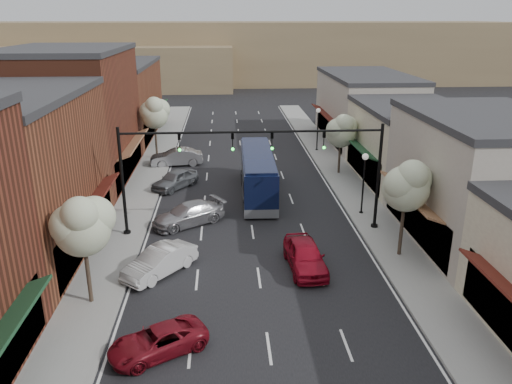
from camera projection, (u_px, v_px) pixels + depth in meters
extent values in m
plane|color=black|center=(262.00, 298.00, 24.76)|extent=(160.00, 160.00, 0.00)
cube|color=gray|center=(145.00, 182.00, 41.63)|extent=(2.80, 73.00, 0.15)
cube|color=gray|center=(343.00, 178.00, 42.64)|extent=(2.80, 73.00, 0.15)
cube|color=gray|center=(162.00, 182.00, 41.71)|extent=(0.25, 73.00, 0.17)
cube|color=gray|center=(327.00, 179.00, 42.56)|extent=(0.25, 73.00, 0.17)
cube|color=brown|center=(1.00, 180.00, 28.04)|extent=(9.00, 14.00, 9.00)
cube|color=black|center=(83.00, 225.00, 29.26)|extent=(0.60, 11.90, 2.60)
cube|color=#531A13|center=(94.00, 201.00, 28.80)|extent=(1.07, 9.80, 0.49)
cube|color=#612C1B|center=(71.00, 118.00, 40.96)|extent=(9.00, 14.00, 10.50)
cube|color=#2D2D30|center=(62.00, 50.00, 39.14)|extent=(9.20, 14.10, 0.40)
cube|color=black|center=(126.00, 160.00, 42.43)|extent=(0.60, 11.90, 2.60)
cube|color=#936443|center=(134.00, 143.00, 41.97)|extent=(1.07, 9.80, 0.49)
cube|color=brown|center=(112.00, 102.00, 56.42)|extent=(9.00, 18.00, 8.00)
cube|color=#2D2D30|center=(109.00, 64.00, 55.02)|extent=(9.20, 18.10, 0.40)
cube|color=black|center=(151.00, 122.00, 57.48)|extent=(0.60, 15.30, 2.60)
cube|color=#183E23|center=(157.00, 109.00, 57.03)|extent=(1.07, 12.60, 0.49)
cube|color=#ADA294|center=(483.00, 182.00, 29.98)|extent=(8.00, 12.00, 7.50)
cube|color=#2D2D30|center=(494.00, 117.00, 28.66)|extent=(8.20, 12.10, 0.40)
cube|color=black|center=(419.00, 217.00, 30.47)|extent=(0.60, 10.20, 2.60)
cube|color=#936443|center=(409.00, 194.00, 29.93)|extent=(1.07, 8.40, 0.49)
cube|color=beige|center=(411.00, 146.00, 41.52)|extent=(8.00, 12.00, 6.00)
cube|color=#2D2D30|center=(415.00, 107.00, 40.45)|extent=(8.20, 12.10, 0.40)
cube|color=black|center=(366.00, 163.00, 41.76)|extent=(0.60, 10.20, 2.60)
cube|color=#183E23|center=(358.00, 145.00, 41.21)|extent=(1.07, 8.40, 0.49)
cube|color=#ADA294|center=(366.00, 110.00, 54.52)|extent=(8.00, 16.00, 7.00)
cube|color=#2D2D30|center=(368.00, 75.00, 53.29)|extent=(8.20, 16.10, 0.40)
cube|color=black|center=(331.00, 127.00, 54.93)|extent=(0.60, 13.60, 2.60)
cube|color=#531A13|center=(325.00, 114.00, 54.38)|extent=(1.07, 11.20, 0.49)
cube|color=#7A6647|center=(231.00, 51.00, 107.42)|extent=(120.00, 30.00, 12.00)
cube|color=#7A6647|center=(101.00, 67.00, 95.29)|extent=(50.00, 20.00, 8.00)
cylinder|color=black|center=(374.00, 227.00, 32.71)|extent=(0.44, 0.44, 0.30)
cylinder|color=black|center=(378.00, 178.00, 31.60)|extent=(0.20, 0.20, 7.00)
cylinder|color=black|center=(318.00, 131.00, 30.32)|extent=(8.00, 0.14, 0.14)
imported|color=black|center=(324.00, 140.00, 30.54)|extent=(0.18, 0.46, 1.10)
sphere|color=#19E533|center=(324.00, 148.00, 30.57)|extent=(0.18, 0.18, 0.18)
imported|color=black|center=(272.00, 141.00, 30.35)|extent=(0.18, 0.46, 1.10)
sphere|color=#19E533|center=(272.00, 148.00, 30.38)|extent=(0.18, 0.18, 0.18)
cylinder|color=black|center=(127.00, 233.00, 31.75)|extent=(0.44, 0.44, 0.30)
cylinder|color=black|center=(123.00, 183.00, 30.63)|extent=(0.20, 0.20, 7.00)
cylinder|color=black|center=(186.00, 133.00, 29.84)|extent=(8.00, 0.14, 0.14)
imported|color=black|center=(179.00, 143.00, 30.01)|extent=(0.18, 0.46, 1.10)
sphere|color=#19E533|center=(180.00, 150.00, 30.04)|extent=(0.18, 0.18, 0.18)
imported|color=black|center=(233.00, 142.00, 30.21)|extent=(0.18, 0.46, 1.10)
sphere|color=#19E533|center=(233.00, 149.00, 30.23)|extent=(0.18, 0.18, 0.18)
cylinder|color=#47382B|center=(402.00, 227.00, 28.40)|extent=(0.20, 0.20, 3.71)
sphere|color=#BCC799|center=(406.00, 189.00, 27.62)|extent=(2.60, 2.60, 2.60)
sphere|color=#BCC799|center=(414.00, 179.00, 27.78)|extent=(2.00, 2.00, 2.00)
sphere|color=#BCC799|center=(401.00, 184.00, 27.20)|extent=(1.90, 1.90, 1.90)
sphere|color=#BCC799|center=(413.00, 175.00, 26.85)|extent=(1.70, 1.70, 1.70)
cylinder|color=#47382B|center=(339.00, 156.00, 43.51)|extent=(0.20, 0.20, 3.33)
sphere|color=#BCC799|center=(341.00, 133.00, 42.82)|extent=(2.60, 2.60, 2.60)
sphere|color=#BCC799|center=(346.00, 127.00, 42.99)|extent=(2.00, 2.00, 2.00)
sphere|color=#BCC799|center=(337.00, 130.00, 42.41)|extent=(1.90, 1.90, 1.90)
sphere|color=#BCC799|center=(344.00, 124.00, 42.08)|extent=(1.70, 1.70, 1.70)
cylinder|color=#47382B|center=(88.00, 271.00, 23.67)|extent=(0.20, 0.20, 3.52)
sphere|color=#BCC799|center=(82.00, 229.00, 22.93)|extent=(2.60, 2.60, 2.60)
sphere|color=#BCC799|center=(94.00, 217.00, 23.10)|extent=(2.00, 2.00, 2.00)
sphere|color=#BCC799|center=(71.00, 225.00, 22.52)|extent=(1.90, 1.90, 1.90)
sphere|color=#BCC799|center=(80.00, 215.00, 22.18)|extent=(1.70, 1.70, 1.70)
cylinder|color=#47382B|center=(156.00, 140.00, 48.07)|extent=(0.20, 0.20, 3.84)
sphere|color=#BCC799|center=(154.00, 115.00, 47.27)|extent=(2.60, 2.60, 2.60)
sphere|color=#BCC799|center=(160.00, 109.00, 47.42)|extent=(2.00, 2.00, 2.00)
sphere|color=#BCC799|center=(149.00, 112.00, 46.85)|extent=(1.90, 1.90, 1.90)
sphere|color=#BCC799|center=(154.00, 106.00, 46.49)|extent=(1.70, 1.70, 1.70)
cylinder|color=black|center=(361.00, 213.00, 35.07)|extent=(0.28, 0.28, 0.20)
cylinder|color=black|center=(363.00, 188.00, 34.44)|extent=(0.12, 0.12, 4.00)
sphere|color=white|center=(365.00, 157.00, 33.69)|extent=(0.44, 0.44, 0.44)
cylinder|color=black|center=(317.00, 150.00, 51.53)|extent=(0.28, 0.28, 0.20)
cylinder|color=black|center=(317.00, 132.00, 50.90)|extent=(0.12, 0.12, 4.00)
sphere|color=white|center=(318.00, 110.00, 50.16)|extent=(0.44, 0.44, 0.44)
cube|color=black|center=(257.00, 172.00, 38.52)|extent=(2.51, 10.90, 2.72)
cube|color=#595B60|center=(257.00, 188.00, 38.96)|extent=(2.53, 10.92, 0.63)
cube|color=black|center=(257.00, 168.00, 38.40)|extent=(2.56, 10.03, 1.00)
cube|color=black|center=(257.00, 154.00, 38.05)|extent=(2.32, 10.47, 0.23)
cube|color=black|center=(262.00, 188.00, 33.27)|extent=(1.89, 0.11, 1.09)
cylinder|color=black|center=(245.00, 206.00, 35.33)|extent=(0.30, 0.95, 0.94)
cylinder|color=black|center=(275.00, 206.00, 35.43)|extent=(0.30, 0.95, 0.94)
cylinder|color=black|center=(243.00, 175.00, 42.16)|extent=(0.30, 0.95, 0.94)
cylinder|color=black|center=(268.00, 175.00, 42.26)|extent=(0.30, 0.95, 0.94)
cylinder|color=black|center=(243.00, 180.00, 40.96)|extent=(0.30, 0.95, 0.94)
cylinder|color=black|center=(269.00, 180.00, 41.06)|extent=(0.30, 0.95, 0.94)
imported|color=maroon|center=(305.00, 255.00, 27.35)|extent=(2.18, 4.81, 1.60)
imported|color=maroon|center=(158.00, 341.00, 20.52)|extent=(4.50, 3.64, 1.14)
imported|color=silver|center=(160.00, 261.00, 26.83)|extent=(4.04, 4.44, 1.47)
imported|color=#9C9CA1|center=(188.00, 214.00, 33.23)|extent=(5.33, 4.40, 1.46)
imported|color=slate|center=(175.00, 179.00, 40.23)|extent=(4.00, 4.58, 1.49)
imported|color=#939398|center=(176.00, 157.00, 46.38)|extent=(4.99, 2.28, 1.58)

